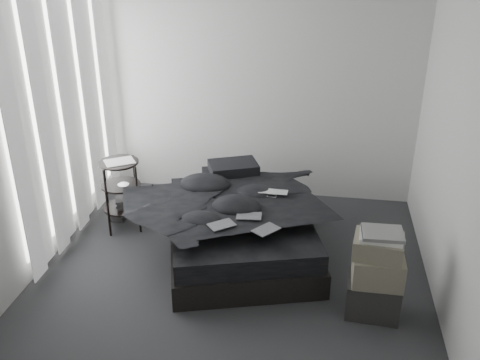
# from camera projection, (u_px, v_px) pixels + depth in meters

# --- Properties ---
(floor) EXTENTS (3.60, 4.20, 0.01)m
(floor) POSITION_uv_depth(u_px,v_px,m) (226.00, 295.00, 4.72)
(floor) COLOR #2D2D30
(floor) RESTS_ON ground
(wall_back) EXTENTS (3.60, 0.01, 2.60)m
(wall_back) POSITION_uv_depth(u_px,v_px,m) (258.00, 88.00, 6.05)
(wall_back) COLOR silver
(wall_back) RESTS_ON ground
(wall_front) EXTENTS (3.60, 0.01, 2.60)m
(wall_front) POSITION_uv_depth(u_px,v_px,m) (132.00, 346.00, 2.29)
(wall_front) COLOR silver
(wall_front) RESTS_ON ground
(wall_left) EXTENTS (0.01, 4.20, 2.60)m
(wall_left) POSITION_uv_depth(u_px,v_px,m) (11.00, 146.00, 4.43)
(wall_left) COLOR silver
(wall_left) RESTS_ON ground
(wall_right) EXTENTS (0.01, 4.20, 2.60)m
(wall_right) POSITION_uv_depth(u_px,v_px,m) (465.00, 174.00, 3.91)
(wall_right) COLOR silver
(wall_right) RESTS_ON ground
(window_left) EXTENTS (0.02, 2.00, 2.30)m
(window_left) POSITION_uv_depth(u_px,v_px,m) (62.00, 108.00, 5.21)
(window_left) COLOR white
(window_left) RESTS_ON wall_left
(curtain_left) EXTENTS (0.06, 2.12, 2.48)m
(curtain_left) POSITION_uv_depth(u_px,v_px,m) (68.00, 115.00, 5.23)
(curtain_left) COLOR white
(curtain_left) RESTS_ON wall_left
(bed) EXTENTS (1.80, 2.10, 0.24)m
(bed) POSITION_uv_depth(u_px,v_px,m) (240.00, 240.00, 5.32)
(bed) COLOR black
(bed) RESTS_ON floor
(mattress) EXTENTS (1.74, 2.03, 0.19)m
(mattress) POSITION_uv_depth(u_px,v_px,m) (240.00, 221.00, 5.23)
(mattress) COLOR black
(mattress) RESTS_ON bed
(duvet) EXTENTS (1.70, 1.84, 0.21)m
(duvet) POSITION_uv_depth(u_px,v_px,m) (240.00, 205.00, 5.11)
(duvet) COLOR black
(duvet) RESTS_ON mattress
(pillow_lower) EXTENTS (0.62, 0.50, 0.12)m
(pillow_lower) POSITION_uv_depth(u_px,v_px,m) (228.00, 177.00, 5.78)
(pillow_lower) COLOR black
(pillow_lower) RESTS_ON mattress
(pillow_upper) EXTENTS (0.60, 0.51, 0.11)m
(pillow_upper) POSITION_uv_depth(u_px,v_px,m) (233.00, 168.00, 5.73)
(pillow_upper) COLOR black
(pillow_upper) RESTS_ON pillow_lower
(laptop) EXTENTS (0.29, 0.19, 0.02)m
(laptop) POSITION_uv_depth(u_px,v_px,m) (273.00, 188.00, 5.17)
(laptop) COLOR silver
(laptop) RESTS_ON duvet
(comic_a) EXTENTS (0.27, 0.26, 0.01)m
(comic_a) POSITION_uv_depth(u_px,v_px,m) (221.00, 218.00, 4.65)
(comic_a) COLOR black
(comic_a) RESTS_ON duvet
(comic_b) EXTENTS (0.24, 0.16, 0.01)m
(comic_b) POSITION_uv_depth(u_px,v_px,m) (249.00, 209.00, 4.79)
(comic_b) COLOR black
(comic_b) RESTS_ON duvet
(comic_c) EXTENTS (0.26, 0.27, 0.01)m
(comic_c) POSITION_uv_depth(u_px,v_px,m) (266.00, 222.00, 4.57)
(comic_c) COLOR black
(comic_c) RESTS_ON duvet
(side_stand) EXTENTS (0.54, 0.54, 0.76)m
(side_stand) POSITION_uv_depth(u_px,v_px,m) (122.00, 195.00, 5.65)
(side_stand) COLOR black
(side_stand) RESTS_ON floor
(papers) EXTENTS (0.36, 0.34, 0.02)m
(papers) POSITION_uv_depth(u_px,v_px,m) (120.00, 162.00, 5.48)
(papers) COLOR white
(papers) RESTS_ON side_stand
(floor_books) EXTENTS (0.15, 0.21, 0.14)m
(floor_books) POSITION_uv_depth(u_px,v_px,m) (119.00, 212.00, 5.94)
(floor_books) COLOR black
(floor_books) RESTS_ON floor
(box_lower) EXTENTS (0.45, 0.37, 0.32)m
(box_lower) POSITION_uv_depth(u_px,v_px,m) (373.00, 297.00, 4.44)
(box_lower) COLOR black
(box_lower) RESTS_ON floor
(box_mid) EXTENTS (0.40, 0.32, 0.24)m
(box_mid) POSITION_uv_depth(u_px,v_px,m) (378.00, 269.00, 4.31)
(box_mid) COLOR #6D6856
(box_mid) RESTS_ON box_lower
(box_upper) EXTENTS (0.42, 0.35, 0.17)m
(box_upper) POSITION_uv_depth(u_px,v_px,m) (378.00, 247.00, 4.23)
(box_upper) COLOR #6D6856
(box_upper) RESTS_ON box_mid
(art_book_white) EXTENTS (0.35, 0.29, 0.03)m
(art_book_white) POSITION_uv_depth(u_px,v_px,m) (381.00, 236.00, 4.19)
(art_book_white) COLOR silver
(art_book_white) RESTS_ON box_upper
(art_book_snake) EXTENTS (0.32, 0.26, 0.03)m
(art_book_snake) POSITION_uv_depth(u_px,v_px,m) (383.00, 233.00, 4.17)
(art_book_snake) COLOR silver
(art_book_snake) RESTS_ON art_book_white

